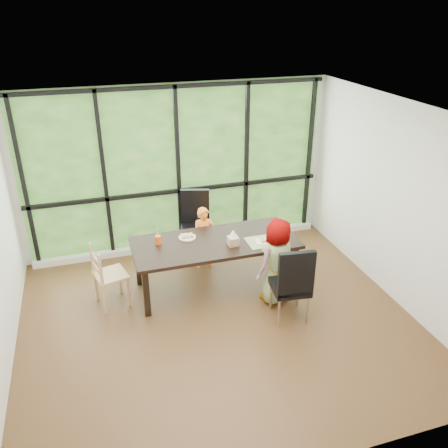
{
  "coord_description": "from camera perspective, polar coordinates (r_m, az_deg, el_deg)",
  "views": [
    {
      "loc": [
        -1.38,
        -4.7,
        3.8
      ],
      "look_at": [
        0.3,
        0.7,
        1.05
      ],
      "focal_mm": 37.12,
      "sensor_mm": 36.0,
      "label": 1
    }
  ],
  "objects": [
    {
      "name": "white_mug",
      "position": [
        6.87,
        7.53,
        -0.23
      ],
      "size": [
        0.1,
        0.1,
        0.1
      ],
      "primitive_type": "cylinder",
      "color": "white",
      "rests_on": "dining_table"
    },
    {
      "name": "placemat",
      "position": [
        6.5,
        5.07,
        -2.13
      ],
      "size": [
        0.51,
        0.37,
        0.01
      ],
      "primitive_type": "cube",
      "color": "tan",
      "rests_on": "dining_table"
    },
    {
      "name": "chair_interior_leather",
      "position": [
        6.04,
        8.16,
        -7.05
      ],
      "size": [
        0.51,
        0.51,
        1.08
      ],
      "primitive_type": "cube",
      "rotation": [
        0.0,
        0.0,
        3.02
      ],
      "color": "black",
      "rests_on": "ground"
    },
    {
      "name": "window_sill",
      "position": [
        7.94,
        -5.17,
        -2.38
      ],
      "size": [
        4.8,
        0.12,
        0.1
      ],
      "primitive_type": "cube",
      "color": "silver",
      "rests_on": "ground"
    },
    {
      "name": "straw_white",
      "position": [
        6.4,
        -8.17,
        -1.13
      ],
      "size": [
        0.01,
        0.04,
        0.2
      ],
      "primitive_type": "cylinder",
      "rotation": [
        0.14,
        0.0,
        0.0
      ],
      "color": "white",
      "rests_on": "orange_cup"
    },
    {
      "name": "window_mullions",
      "position": [
        7.45,
        -5.64,
        6.6
      ],
      "size": [
        4.8,
        0.06,
        2.65
      ],
      "primitive_type": null,
      "color": "black",
      "rests_on": "back_wall"
    },
    {
      "name": "chair_window_leather",
      "position": [
        7.42,
        -3.58,
        -0.18
      ],
      "size": [
        0.57,
        0.57,
        1.08
      ],
      "primitive_type": "cube",
      "rotation": [
        0.0,
        0.0,
        -0.28
      ],
      "color": "black",
      "rests_on": "ground"
    },
    {
      "name": "dining_table",
      "position": [
        6.67,
        -1.08,
        -4.97
      ],
      "size": [
        2.31,
        0.99,
        0.75
      ],
      "primitive_type": "cube",
      "rotation": [
        0.0,
        0.0,
        0.0
      ],
      "color": "black",
      "rests_on": "ground"
    },
    {
      "name": "tissue",
      "position": [
        6.31,
        1.13,
        -1.17
      ],
      "size": [
        0.12,
        0.12,
        0.11
      ],
      "primitive_type": "cone",
      "color": "white",
      "rests_on": "tissue_box"
    },
    {
      "name": "green_cup",
      "position": [
        6.53,
        7.28,
        -1.49
      ],
      "size": [
        0.08,
        0.08,
        0.13
      ],
      "primitive_type": "cylinder",
      "color": "#5CCC29",
      "rests_on": "dining_table"
    },
    {
      "name": "orange_cup",
      "position": [
        6.45,
        -8.11,
        -1.95
      ],
      "size": [
        0.08,
        0.08,
        0.13
      ],
      "primitive_type": "cylinder",
      "color": "#ED5B10",
      "rests_on": "dining_table"
    },
    {
      "name": "chair_end_beech",
      "position": [
        6.47,
        -13.78,
        -6.13
      ],
      "size": [
        0.49,
        0.51,
        0.9
      ],
      "primitive_type": "cube",
      "rotation": [
        0.0,
        0.0,
        1.82
      ],
      "color": "tan",
      "rests_on": "ground"
    },
    {
      "name": "crepe_rolls_near",
      "position": [
        6.48,
        4.83,
        -1.94
      ],
      "size": [
        0.1,
        0.12,
        0.04
      ],
      "primitive_type": null,
      "color": "tan",
      "rests_on": "plate_near"
    },
    {
      "name": "ground",
      "position": [
        6.2,
        -0.73,
        -11.85
      ],
      "size": [
        5.0,
        5.0,
        0.0
      ],
      "primitive_type": "plane",
      "color": "black",
      "rests_on": "ground"
    },
    {
      "name": "child_older",
      "position": [
        6.3,
        6.31,
        -4.61
      ],
      "size": [
        0.7,
        0.58,
        1.23
      ],
      "primitive_type": "imported",
      "rotation": [
        0.0,
        0.0,
        3.5
      ],
      "color": "slate",
      "rests_on": "ground"
    },
    {
      "name": "back_wall",
      "position": [
        7.5,
        -5.74,
        6.74
      ],
      "size": [
        5.0,
        0.0,
        5.0
      ],
      "primitive_type": "plane",
      "rotation": [
        1.57,
        0.0,
        0.0
      ],
      "color": "silver",
      "rests_on": "ground"
    },
    {
      "name": "foliage_backdrop",
      "position": [
        7.48,
        -5.7,
        6.69
      ],
      "size": [
        4.8,
        0.02,
        2.65
      ],
      "primitive_type": "cube",
      "color": "#224F18",
      "rests_on": "back_wall"
    },
    {
      "name": "tissue_box",
      "position": [
        6.36,
        1.12,
        -2.1
      ],
      "size": [
        0.14,
        0.14,
        0.12
      ],
      "primitive_type": "cube",
      "color": "tan",
      "rests_on": "dining_table"
    },
    {
      "name": "plate_near",
      "position": [
        6.49,
        4.82,
        -2.13
      ],
      "size": [
        0.21,
        0.21,
        0.01
      ],
      "primitive_type": "cylinder",
      "color": "white",
      "rests_on": "dining_table"
    },
    {
      "name": "straw_pink",
      "position": [
        6.48,
        7.34,
        -0.66
      ],
      "size": [
        0.01,
        0.04,
        0.2
      ],
      "primitive_type": "cylinder",
      "rotation": [
        0.14,
        0.0,
        0.0
      ],
      "color": "pink",
      "rests_on": "green_cup"
    },
    {
      "name": "plate_far",
      "position": [
        6.59,
        -4.55,
        -1.65
      ],
      "size": [
        0.24,
        0.24,
        0.02
      ],
      "primitive_type": "cylinder",
      "color": "white",
      "rests_on": "dining_table"
    },
    {
      "name": "child_toddler",
      "position": [
        7.11,
        -2.43,
        -1.75
      ],
      "size": [
        0.38,
        0.26,
        1.0
      ],
      "primitive_type": "imported",
      "rotation": [
        0.0,
        0.0,
        -0.05
      ],
      "color": "orange",
      "rests_on": "ground"
    },
    {
      "name": "crepe_rolls_far",
      "position": [
        6.58,
        -4.56,
        -1.45
      ],
      "size": [
        0.2,
        0.12,
        0.04
      ],
      "primitive_type": null,
      "color": "tan",
      "rests_on": "plate_far"
    }
  ]
}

